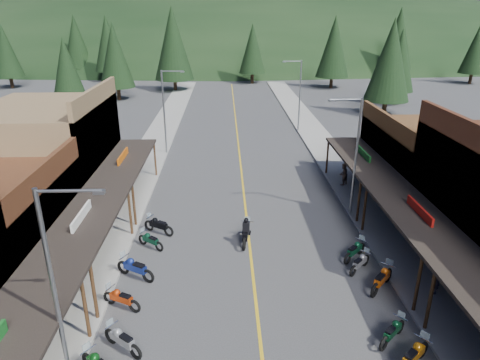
{
  "coord_description": "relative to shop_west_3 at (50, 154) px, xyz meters",
  "views": [
    {
      "loc": [
        -1.36,
        -18.02,
        12.92
      ],
      "look_at": [
        -0.46,
        7.15,
        3.0
      ],
      "focal_mm": 32.0,
      "sensor_mm": 36.0,
      "label": 1
    }
  ],
  "objects": [
    {
      "name": "ground",
      "position": [
        13.78,
        -11.3,
        -3.52
      ],
      "size": [
        220.0,
        220.0,
        0.0
      ],
      "primitive_type": "plane",
      "color": "#38383A",
      "rests_on": "ground"
    },
    {
      "name": "centerline",
      "position": [
        13.78,
        8.7,
        -3.51
      ],
      "size": [
        0.15,
        90.0,
        0.01
      ],
      "primitive_type": "cube",
      "color": "gold",
      "rests_on": "ground"
    },
    {
      "name": "sidewalk_west",
      "position": [
        5.08,
        8.7,
        -3.44
      ],
      "size": [
        3.4,
        94.0,
        0.15
      ],
      "primitive_type": "cube",
      "color": "gray",
      "rests_on": "ground"
    },
    {
      "name": "sidewalk_east",
      "position": [
        22.48,
        8.7,
        -3.44
      ],
      "size": [
        3.4,
        94.0,
        0.15
      ],
      "primitive_type": "cube",
      "color": "gray",
      "rests_on": "ground"
    },
    {
      "name": "shop_west_3",
      "position": [
        0.0,
        0.0,
        0.0
      ],
      "size": [
        10.9,
        10.2,
        8.2
      ],
      "color": "brown",
      "rests_on": "ground"
    },
    {
      "name": "shop_east_3",
      "position": [
        27.54,
        0.0,
        -0.99
      ],
      "size": [
        10.9,
        10.2,
        6.2
      ],
      "color": "#4C2D16",
      "rests_on": "ground"
    },
    {
      "name": "streetlight_0",
      "position": [
        6.83,
        -17.3,
        0.94
      ],
      "size": [
        2.16,
        0.18,
        8.0
      ],
      "color": "gray",
      "rests_on": "ground"
    },
    {
      "name": "streetlight_1",
      "position": [
        6.83,
        10.7,
        0.94
      ],
      "size": [
        2.16,
        0.18,
        8.0
      ],
      "color": "gray",
      "rests_on": "ground"
    },
    {
      "name": "streetlight_2",
      "position": [
        20.74,
        -3.3,
        0.94
      ],
      "size": [
        2.16,
        0.18,
        8.0
      ],
      "color": "gray",
      "rests_on": "ground"
    },
    {
      "name": "streetlight_3",
      "position": [
        20.74,
        18.7,
        0.94
      ],
      "size": [
        2.16,
        0.18,
        8.0
      ],
      "color": "gray",
      "rests_on": "ground"
    },
    {
      "name": "ridge_hill",
      "position": [
        13.78,
        123.7,
        -3.52
      ],
      "size": [
        310.0,
        140.0,
        60.0
      ],
      "primitive_type": "ellipsoid",
      "color": "black",
      "rests_on": "ground"
    },
    {
      "name": "pine_0",
      "position": [
        -26.22,
        50.7,
        2.96
      ],
      "size": [
        5.04,
        5.04,
        11.0
      ],
      "color": "black",
      "rests_on": "ground"
    },
    {
      "name": "pine_1",
      "position": [
        -10.22,
        58.7,
        3.72
      ],
      "size": [
        5.88,
        5.88,
        12.5
      ],
      "color": "black",
      "rests_on": "ground"
    },
    {
      "name": "pine_2",
      "position": [
        3.78,
        46.7,
        4.47
      ],
      "size": [
        6.72,
        6.72,
        14.0
      ],
      "color": "black",
      "rests_on": "ground"
    },
    {
      "name": "pine_3",
      "position": [
        17.78,
        54.7,
        2.96
      ],
      "size": [
        5.04,
        5.04,
        11.0
      ],
      "color": "black",
      "rests_on": "ground"
    },
    {
      "name": "pine_4",
      "position": [
        31.78,
        48.7,
        3.72
      ],
      "size": [
        5.88,
        5.88,
        12.5
      ],
      "color": "black",
      "rests_on": "ground"
    },
    {
      "name": "pine_5",
      "position": [
        47.78,
        60.7,
        4.47
      ],
      "size": [
        6.72,
        6.72,
        14.0
      ],
      "color": "black",
      "rests_on": "ground"
    },
    {
      "name": "pine_6",
      "position": [
        59.78,
        52.7,
        2.96
      ],
      "size": [
        5.04,
        5.04,
        11.0
      ],
      "color": "black",
      "rests_on": "ground"
    },
    {
      "name": "pine_7",
      "position": [
        -18.22,
        64.7,
        3.72
      ],
      "size": [
        5.88,
        5.88,
        12.5
      ],
      "color": "black",
      "rests_on": "ground"
    },
    {
      "name": "pine_8",
      "position": [
        -8.22,
        28.7,
        2.46
      ],
      "size": [
        4.48,
        4.48,
        10.0
      ],
      "color": "black",
      "rests_on": "ground"
    },
    {
      "name": "pine_9",
      "position": [
        37.78,
        33.7,
        2.86
      ],
      "size": [
        4.93,
        4.93,
        10.8
      ],
      "color": "black",
      "rests_on": "ground"
    },
    {
      "name": "pine_10",
      "position": [
        -4.22,
        38.7,
        3.27
      ],
      "size": [
        5.38,
        5.38,
        11.6
      ],
      "color": "black",
      "rests_on": "ground"
    },
    {
      "name": "pine_11",
      "position": [
        33.78,
        26.7,
        3.67
      ],
      "size": [
        5.82,
        5.82,
        12.4
      ],
      "color": "black",
      "rests_on": "ground"
    },
    {
      "name": "bike_west_6",
      "position": [
        8.15,
        -15.45,
        -2.91
      ],
      "size": [
        2.11,
        1.85,
        1.21
      ],
      "primitive_type": null,
      "rotation": [
        0.0,
        0.0,
        0.92
      ],
      "color": "gray",
      "rests_on": "ground"
    },
    {
      "name": "bike_west_7",
      "position": [
        7.5,
        -12.72,
        -2.93
      ],
      "size": [
        2.13,
        1.53,
        1.17
      ],
      "primitive_type": null,
      "rotation": [
        0.0,
        0.0,
        1.1
      ],
      "color": "#BE370D",
      "rests_on": "ground"
    },
    {
      "name": "bike_west_8",
      "position": [
        7.68,
        -10.3,
        -2.85
      ],
      "size": [
        2.41,
        1.86,
        1.34
      ],
      "primitive_type": null,
      "rotation": [
        0.0,
        0.0,
        1.04
      ],
      "color": "navy",
      "rests_on": "ground"
    },
    {
      "name": "bike_west_9",
      "position": [
        7.98,
        -7.24,
        -2.97
      ],
      "size": [
        1.92,
        1.66,
        1.1
      ],
      "primitive_type": null,
      "rotation": [
        0.0,
        0.0,
        0.93
      ],
      "color": "#0C3C26",
      "rests_on": "ground"
    },
    {
      "name": "bike_west_10",
      "position": [
        8.2,
        -5.49,
        -2.9
      ],
      "size": [
        2.23,
        1.73,
        1.24
      ],
      "primitive_type": null,
      "rotation": [
        0.0,
        0.0,
        1.03
      ],
      "color": "black",
      "rests_on": "ground"
    },
    {
      "name": "bike_east_5",
      "position": [
        19.56,
        -16.76,
        -2.88
      ],
      "size": [
        2.18,
        2.0,
        1.27
      ],
      "primitive_type": null,
      "rotation": [
        0.0,
        0.0,
        -0.87
      ],
      "color": "#B2630C",
      "rests_on": "ground"
    },
    {
      "name": "bike_east_6",
      "position": [
        19.29,
        -15.32,
        -2.95
      ],
      "size": [
        1.9,
        1.82,
        1.13
      ],
      "primitive_type": null,
      "rotation": [
        0.0,
        0.0,
        -0.83
      ],
      "color": "#0C3D20",
      "rests_on": "ground"
    },
    {
      "name": "bike_east_7",
      "position": [
        20.1,
        -11.7,
        -2.86
      ],
      "size": [
        2.12,
        2.23,
        1.32
      ],
      "primitive_type": null,
      "rotation": [
        0.0,
        0.0,
        -0.73
      ],
      "color": "#CC510E",
      "rests_on": "ground"
    },
    {
      "name": "bike_east_8",
      "position": [
        19.5,
        -10.04,
        -2.97
      ],
      "size": [
        1.82,
        1.81,
        1.1
      ],
      "primitive_type": null,
      "rotation": [
        0.0,
        0.0,
        -0.79
      ],
      "color": "gray",
      "rests_on": "ground"
    },
    {
      "name": "bike_east_9",
      "position": [
        19.56,
        -8.84,
        -2.93
      ],
      "size": [
        1.96,
        1.93,
        1.18
      ],
      "primitive_type": null,
      "rotation": [
        0.0,
        0.0,
        -0.8
      ],
      "color": "#0C3F25",
      "rests_on": "ground"
    },
    {
      "name": "rider_on_bike",
      "position": [
        13.58,
        -6.87,
        -2.8
      ],
      "size": [
        1.15,
        2.44,
        1.79
      ],
      "rotation": [
        0.0,
        0.0,
        -0.16
      ],
      "color": "black",
      "rests_on": "ground"
    },
    {
      "name": "pedestrian_east_a",
      "position": [
        22.5,
        -12.24,
        -2.55
      ],
      "size": [
        0.41,
        0.61,
        1.64
      ],
      "primitive_type": "imported",
      "rotation": [
        0.0,
        0.0,
        -1.55
      ],
      "color": "black",
      "rests_on": "sidewalk_east"
    },
    {
      "name": "pedestrian_east_b",
      "position": [
        21.67,
        1.82,
        -2.48
      ],
      "size": [
        0.98,
        0.94,
        1.77
      ],
      "primitive_type": "imported",
      "rotation": [
        0.0,
        0.0,
        3.85
      ],
      "color": "brown",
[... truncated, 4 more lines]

